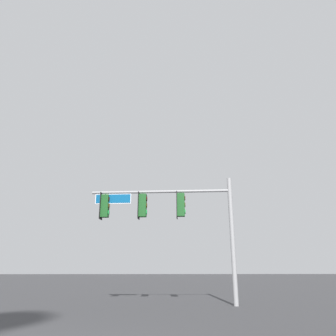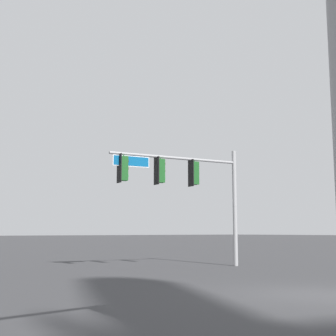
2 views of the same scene
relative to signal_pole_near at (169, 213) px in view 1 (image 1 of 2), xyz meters
The scene contains 1 object.
signal_pole_near is the anchor object (origin of this frame).
Camera 1 is at (-1.62, 5.98, 1.43)m, focal length 35.00 mm.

